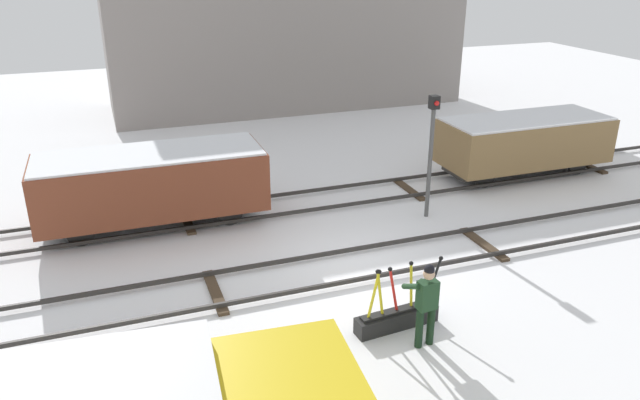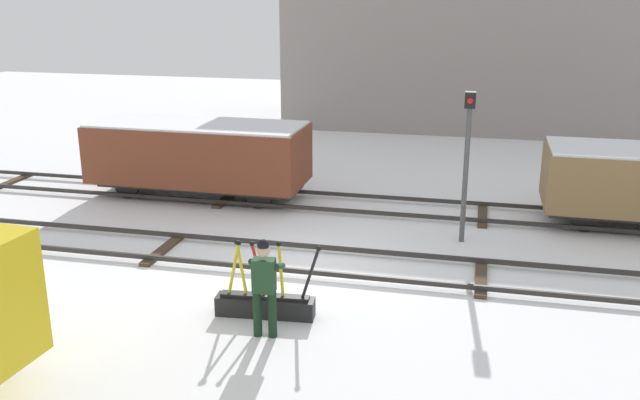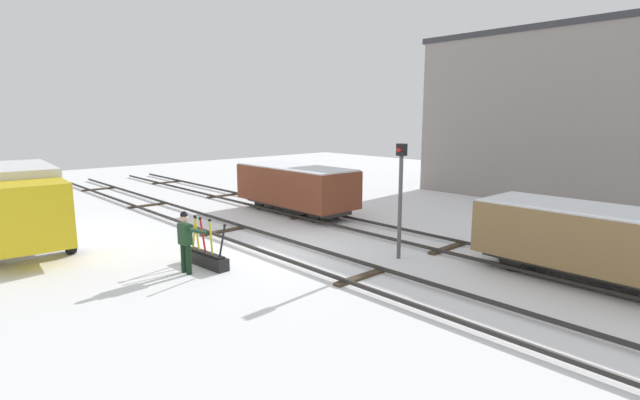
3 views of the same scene
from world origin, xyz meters
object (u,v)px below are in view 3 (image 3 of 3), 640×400
(freight_car_mid_siding, at_px, (295,186))
(switch_lever_frame, at_px, (206,257))
(delivery_truck, at_px, (19,203))
(rail_worker, at_px, (186,238))
(freight_car_near_switch, at_px, (593,239))
(signal_post, at_px, (400,188))

(freight_car_mid_siding, bearing_deg, switch_lever_frame, -58.41)
(switch_lever_frame, xyz_separation_m, freight_car_mid_siding, (-4.06, 6.75, 1.00))
(delivery_truck, bearing_deg, rail_worker, 30.54)
(freight_car_near_switch, bearing_deg, signal_post, -156.74)
(switch_lever_frame, distance_m, freight_car_near_switch, 10.56)
(switch_lever_frame, distance_m, signal_post, 6.12)
(freight_car_mid_siding, bearing_deg, signal_post, -14.56)
(freight_car_near_switch, bearing_deg, freight_car_mid_siding, -179.69)
(delivery_truck, xyz_separation_m, freight_car_mid_siding, (1.54, 10.32, -0.31))
(rail_worker, relative_size, signal_post, 0.50)
(rail_worker, bearing_deg, switch_lever_frame, 103.08)
(rail_worker, xyz_separation_m, delivery_truck, (-5.83, -2.85, 0.57))
(rail_worker, bearing_deg, freight_car_near_switch, 38.75)
(delivery_truck, height_order, freight_car_near_switch, delivery_truck)
(switch_lever_frame, relative_size, freight_car_mid_siding, 0.32)
(delivery_truck, height_order, freight_car_mid_siding, delivery_truck)
(signal_post, height_order, freight_car_near_switch, signal_post)
(switch_lever_frame, height_order, delivery_truck, delivery_truck)
(signal_post, bearing_deg, freight_car_near_switch, 22.95)
(switch_lever_frame, distance_m, rail_worker, 1.05)
(rail_worker, xyz_separation_m, signal_post, (3.11, 5.46, 1.18))
(freight_car_near_switch, bearing_deg, rail_worker, -136.12)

